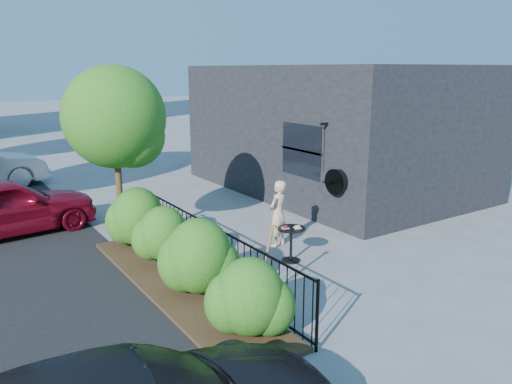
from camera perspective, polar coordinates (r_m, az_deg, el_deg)
ground at (r=10.42m, az=2.45°, el=-8.09°), size 120.00×120.00×0.00m
shop_building at (r=16.74m, az=8.77°, el=7.23°), size 6.22×9.00×4.00m
fence at (r=9.46m, az=-4.93°, el=-6.81°), size 0.05×6.05×1.10m
planting_bed at (r=9.38m, az=-8.68°, el=-10.57°), size 1.30×6.00×0.08m
shrubs at (r=9.25m, az=-8.53°, el=-6.50°), size 1.10×5.60×1.24m
patio_tree at (r=11.16m, az=-15.44°, el=7.57°), size 2.20×2.20×3.94m
cafe_table at (r=10.35m, az=4.04°, el=-5.29°), size 0.58×0.58×0.77m
woman at (r=11.14m, az=2.54°, el=-2.49°), size 0.65×0.54×1.51m
shovel at (r=8.53m, az=0.81°, el=-8.81°), size 0.47×0.18×1.38m
car_red at (r=13.31m, az=-26.79°, el=-1.51°), size 4.30×2.11×1.41m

